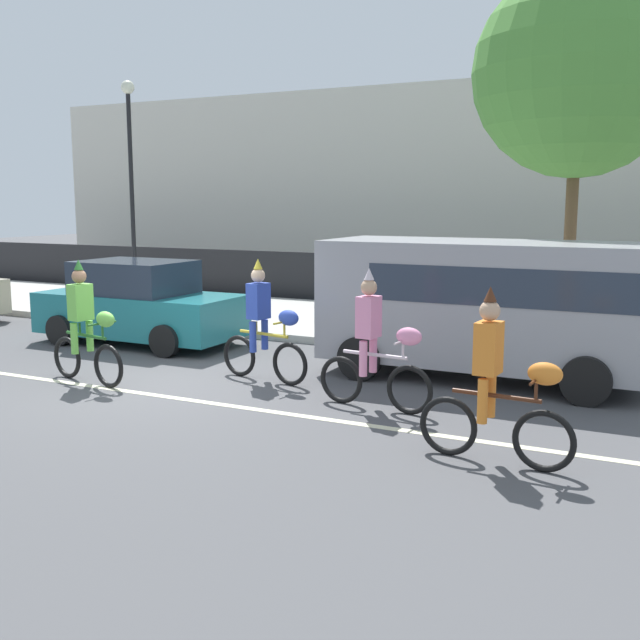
{
  "coord_description": "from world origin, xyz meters",
  "views": [
    {
      "loc": [
        7.22,
        -8.94,
        2.81
      ],
      "look_at": [
        2.23,
        1.2,
        1.0
      ],
      "focal_mm": 42.0,
      "sensor_mm": 36.0,
      "label": 1
    }
  ],
  "objects_px": {
    "parade_cyclist_orange": "(498,388)",
    "parked_van_grey": "(489,299)",
    "street_lamp_post": "(130,157)",
    "parade_cyclist_cobalt": "(264,328)",
    "parked_car_teal": "(139,304)",
    "parade_cyclist_lime": "(86,330)",
    "parade_cyclist_pink": "(376,348)"
  },
  "relations": [
    {
      "from": "parade_cyclist_orange",
      "to": "parked_van_grey",
      "type": "bearing_deg",
      "value": 105.12
    },
    {
      "from": "parade_cyclist_orange",
      "to": "street_lamp_post",
      "type": "xyz_separation_m",
      "value": [
        -12.16,
        8.67,
        3.15
      ]
    },
    {
      "from": "street_lamp_post",
      "to": "parade_cyclist_orange",
      "type": "bearing_deg",
      "value": -35.5
    },
    {
      "from": "parade_cyclist_cobalt",
      "to": "parked_car_teal",
      "type": "relative_size",
      "value": 0.47
    },
    {
      "from": "parade_cyclist_orange",
      "to": "parade_cyclist_lime",
      "type": "bearing_deg",
      "value": 172.86
    },
    {
      "from": "parade_cyclist_lime",
      "to": "parade_cyclist_cobalt",
      "type": "distance_m",
      "value": 2.74
    },
    {
      "from": "parade_cyclist_pink",
      "to": "parked_car_teal",
      "type": "bearing_deg",
      "value": 158.61
    },
    {
      "from": "parade_cyclist_cobalt",
      "to": "street_lamp_post",
      "type": "relative_size",
      "value": 0.33
    },
    {
      "from": "parade_cyclist_lime",
      "to": "street_lamp_post",
      "type": "xyz_separation_m",
      "value": [
        -5.63,
        7.86,
        3.15
      ]
    },
    {
      "from": "parade_cyclist_cobalt",
      "to": "parked_van_grey",
      "type": "bearing_deg",
      "value": 29.06
    },
    {
      "from": "parked_car_teal",
      "to": "parade_cyclist_orange",
      "type": "bearing_deg",
      "value": -25.35
    },
    {
      "from": "parade_cyclist_lime",
      "to": "parade_cyclist_pink",
      "type": "bearing_deg",
      "value": 7.59
    },
    {
      "from": "parade_cyclist_orange",
      "to": "parked_car_teal",
      "type": "distance_m",
      "value": 8.81
    },
    {
      "from": "parked_car_teal",
      "to": "street_lamp_post",
      "type": "distance_m",
      "value": 7.21
    },
    {
      "from": "street_lamp_post",
      "to": "parade_cyclist_cobalt",
      "type": "bearing_deg",
      "value": -39.11
    },
    {
      "from": "parade_cyclist_cobalt",
      "to": "parade_cyclist_orange",
      "type": "relative_size",
      "value": 1.0
    },
    {
      "from": "parade_cyclist_lime",
      "to": "parade_cyclist_cobalt",
      "type": "xyz_separation_m",
      "value": [
        2.4,
        1.33,
        0.0
      ]
    },
    {
      "from": "parked_van_grey",
      "to": "parked_car_teal",
      "type": "xyz_separation_m",
      "value": [
        -6.92,
        -0.09,
        -0.5
      ]
    },
    {
      "from": "parade_cyclist_pink",
      "to": "parked_van_grey",
      "type": "distance_m",
      "value": 2.65
    },
    {
      "from": "parked_van_grey",
      "to": "parked_car_teal",
      "type": "height_order",
      "value": "parked_van_grey"
    },
    {
      "from": "parade_cyclist_lime",
      "to": "parade_cyclist_cobalt",
      "type": "bearing_deg",
      "value": 29.07
    },
    {
      "from": "parade_cyclist_pink",
      "to": "parked_car_teal",
      "type": "height_order",
      "value": "parade_cyclist_pink"
    },
    {
      "from": "parade_cyclist_pink",
      "to": "parked_car_teal",
      "type": "relative_size",
      "value": 0.47
    },
    {
      "from": "parade_cyclist_cobalt",
      "to": "parade_cyclist_pink",
      "type": "relative_size",
      "value": 1.0
    },
    {
      "from": "parked_van_grey",
      "to": "parade_cyclist_cobalt",
      "type": "bearing_deg",
      "value": -150.94
    },
    {
      "from": "street_lamp_post",
      "to": "parade_cyclist_lime",
      "type": "bearing_deg",
      "value": -54.38
    },
    {
      "from": "parked_van_grey",
      "to": "parked_car_teal",
      "type": "bearing_deg",
      "value": -179.22
    },
    {
      "from": "parade_cyclist_orange",
      "to": "street_lamp_post",
      "type": "relative_size",
      "value": 0.33
    },
    {
      "from": "parade_cyclist_pink",
      "to": "parade_cyclist_lime",
      "type": "bearing_deg",
      "value": -172.41
    },
    {
      "from": "parked_van_grey",
      "to": "parade_cyclist_pink",
      "type": "bearing_deg",
      "value": -110.76
    },
    {
      "from": "parade_cyclist_pink",
      "to": "parked_van_grey",
      "type": "xyz_separation_m",
      "value": [
        0.93,
        2.44,
        0.44
      ]
    },
    {
      "from": "parade_cyclist_pink",
      "to": "parade_cyclist_orange",
      "type": "height_order",
      "value": "same"
    }
  ]
}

